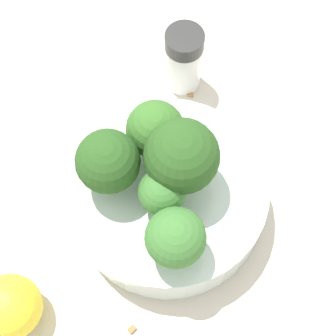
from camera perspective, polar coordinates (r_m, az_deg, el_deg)
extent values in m
plane|color=beige|center=(0.47, 0.00, -3.93)|extent=(3.00, 3.00, 0.00)
cylinder|color=silver|center=(0.45, 0.00, -2.95)|extent=(0.15, 0.15, 0.04)
cylinder|color=#84AD66|center=(0.42, -5.85, -0.56)|extent=(0.02, 0.02, 0.03)
sphere|color=#28511E|center=(0.40, -6.14, 0.67)|extent=(0.05, 0.05, 0.05)
cylinder|color=#8EB770|center=(0.41, 0.98, 0.19)|extent=(0.02, 0.02, 0.03)
sphere|color=#28511E|center=(0.39, 1.04, 1.72)|extent=(0.05, 0.05, 0.05)
cylinder|color=#84AD66|center=(0.43, -1.26, 2.80)|extent=(0.01, 0.01, 0.02)
sphere|color=#386B28|center=(0.41, -1.31, 3.95)|extent=(0.04, 0.04, 0.04)
cylinder|color=#7A9E5B|center=(0.41, -0.60, -3.29)|extent=(0.02, 0.02, 0.02)
sphere|color=#3D7533|center=(0.39, -0.62, -2.44)|extent=(0.03, 0.03, 0.03)
cylinder|color=#7A9E5B|center=(0.40, 0.73, -7.86)|extent=(0.02, 0.02, 0.02)
sphere|color=#3D7533|center=(0.38, 0.76, -7.08)|extent=(0.04, 0.04, 0.04)
cylinder|color=silver|center=(0.50, 1.59, 10.44)|extent=(0.03, 0.03, 0.05)
cylinder|color=#2D2D2D|center=(0.47, 1.69, 12.74)|extent=(0.03, 0.03, 0.01)
sphere|color=yellow|center=(0.44, -15.81, -13.42)|extent=(0.05, 0.05, 0.05)
cube|color=olive|center=(0.44, -3.71, -16.00)|extent=(0.01, 0.01, 0.01)
cube|color=#AD7F4C|center=(0.51, 2.29, 7.54)|extent=(0.01, 0.01, 0.01)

